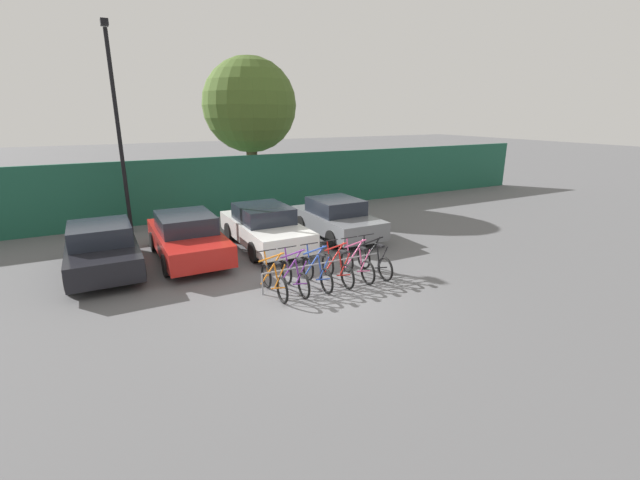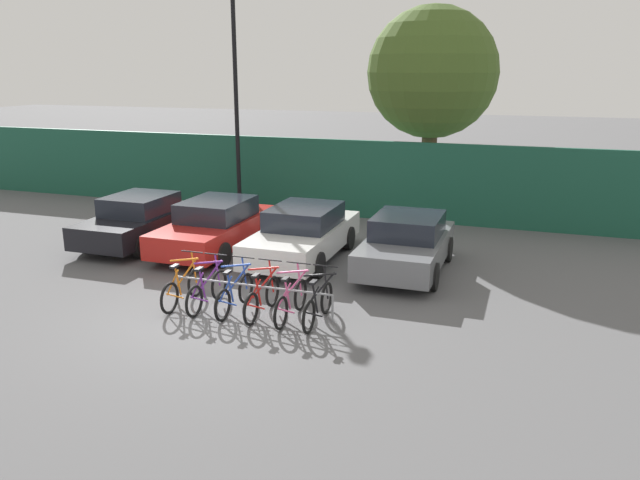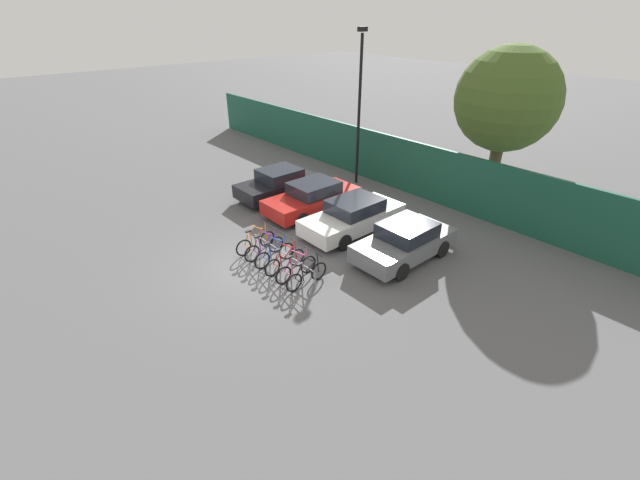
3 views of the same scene
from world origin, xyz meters
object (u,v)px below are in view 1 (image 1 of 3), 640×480
Objects in this scene: bicycle_orange at (274,281)px; bicycle_black at (374,262)px; car_grey at (337,218)px; bicycle_blue at (317,273)px; bicycle_pink at (357,265)px; tree_behind_hoarding at (250,106)px; car_red at (187,237)px; bike_rack at (324,265)px; car_white at (265,227)px; lamp_post at (117,122)px; bicycle_purple at (295,277)px; car_black at (102,249)px; bicycle_red at (337,269)px.

bicycle_orange and bicycle_black have the same top height.
bicycle_blue is at bearing -126.34° from car_grey.
tree_behind_hoarding is (0.85, 10.77, 4.29)m from bicycle_pink.
bicycle_black is 0.39× the size of car_red.
bike_rack is at bearing -99.57° from tree_behind_hoarding.
car_white is 6.53m from lamp_post.
bicycle_pink is at bearing -94.54° from tree_behind_hoarding.
bicycle_purple is (-0.94, -0.15, -0.11)m from bike_rack.
car_black is at bearing -177.09° from car_red.
car_white reaches higher than bicycle_black.
tree_behind_hoarding reaches higher than car_white.
bicycle_orange is 12.06m from tree_behind_hoarding.
bicycle_red is (1.82, 0.00, 0.00)m from bicycle_orange.
tree_behind_hoarding is (3.30, 10.77, 4.29)m from bicycle_orange.
car_white is (1.25, 3.89, 0.31)m from bicycle_orange.
car_black is at bearing 145.01° from bike_rack.
bicycle_red is at bearing 3.91° from bicycle_blue.
bike_rack is at bearing 170.55° from bicycle_pink.
car_grey is (2.48, 3.63, 0.21)m from bike_rack.
car_white is 1.12× the size of car_grey.
car_white is at bearing 106.61° from bicycle_pink.
lamp_post is at bearing 133.24° from car_white.
bicycle_red is at bearing -51.34° from car_red.
bicycle_red is at bearing -0.68° from bicycle_purple.
bicycle_purple and bicycle_blue have the same top height.
bicycle_orange is (-1.51, -0.15, -0.11)m from bike_rack.
bicycle_purple is at bearing 177.80° from bicycle_red.
car_red is (-4.30, 3.88, 0.31)m from bicycle_black.
bicycle_blue is 11.78m from tree_behind_hoarding.
bicycle_pink is 0.39× the size of car_red.
car_black is at bearing -104.19° from lamp_post.
bicycle_blue is 3.90m from car_white.
car_black is at bearing 146.17° from bicycle_blue.
tree_behind_hoarding reaches higher than bicycle_orange.
bicycle_blue and bicycle_pink have the same top height.
bike_rack is 1.52m from bicycle_black.
car_white is at bearing 96.09° from bicycle_red.
bicycle_black is at bearing -5.64° from bike_rack.
car_red is (2.37, 0.12, 0.00)m from car_black.
car_red is at bearing 126.61° from bicycle_blue.
car_white is at bearing 0.14° from car_red.
bicycle_pink is (0.63, 0.00, 0.00)m from bicycle_red.
bicycle_orange is 0.57m from bicycle_purple.
car_black is at bearing 147.90° from bicycle_pink.
bicycle_blue is 1.24m from bicycle_pink.
bicycle_red is at bearing 179.56° from bicycle_pink.
bicycle_purple and bicycle_black have the same top height.
bicycle_purple is 0.39× the size of car_red.
car_grey is (7.64, 0.02, -0.00)m from car_black.
bicycle_blue and bicycle_red have the same top height.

